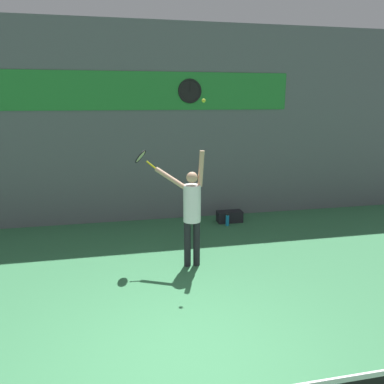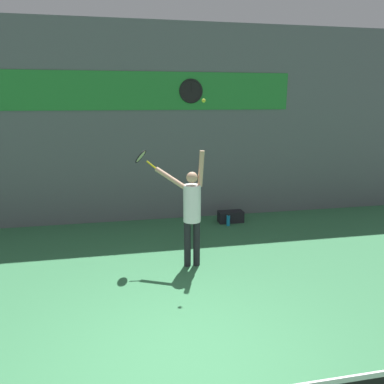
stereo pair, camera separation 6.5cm
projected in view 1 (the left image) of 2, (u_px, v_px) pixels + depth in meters
The scene contains 9 objects.
ground_plane at pixel (184, 364), 4.55m from camera, with size 18.00×18.00×0.00m, color #387A4C.
back_wall at pixel (141, 125), 9.48m from camera, with size 18.00×0.10×5.00m.
sponsor_banner at pixel (140, 91), 9.22m from camera, with size 7.71×0.02×0.93m.
scoreboard_clock at pixel (190, 91), 9.45m from camera, with size 0.61×0.06×0.61m.
tennis_player at pixel (191, 209), 7.00m from camera, with size 0.90×0.59×2.24m.
tennis_racket at pixel (142, 157), 7.07m from camera, with size 0.45×0.37×0.37m.
tennis_ball at pixel (204, 101), 6.51m from camera, with size 0.07×0.07×0.07m.
water_bottle at pixel (227, 220), 9.53m from camera, with size 0.09×0.09×0.32m.
equipment_bag at pixel (230, 217), 9.83m from camera, with size 0.65×0.32×0.29m.
Camera 1 is at (-0.72, -3.85, 3.12)m, focal length 35.00 mm.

